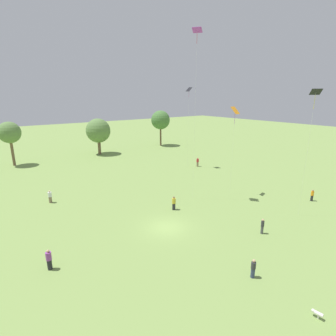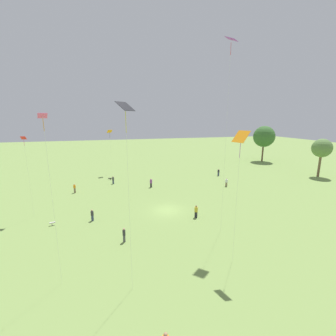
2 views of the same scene
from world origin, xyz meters
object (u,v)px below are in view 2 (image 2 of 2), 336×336
kite_1 (110,132)px  dog_1 (110,178)px  kite_0 (241,140)px  kite_3 (231,49)px  person_6 (92,215)px  person_9 (226,182)px  person_2 (75,188)px  dog_0 (52,223)px  person_7 (113,180)px  person_1 (124,235)px  person_5 (218,172)px  person_3 (196,212)px  kite_5 (126,114)px  person_8 (151,183)px  kite_2 (24,144)px  kite_6 (44,132)px

kite_1 → dog_1: kite_1 is taller
kite_0 → kite_3: kite_3 is taller
person_6 → kite_0: size_ratio=0.13×
person_9 → person_2: bearing=-170.5°
dog_0 → person_7: bearing=145.5°
person_2 → person_6: bearing=10.9°
person_1 → person_5: person_1 is taller
person_1 → person_6: 7.51m
person_9 → kite_0: bearing=-101.4°
person_1 → person_3: size_ratio=0.95×
person_3 → kite_0: bearing=167.8°
person_3 → kite_5: 19.85m
person_8 → kite_3: bearing=65.3°
kite_2 → kite_6: (15.38, 6.07, 2.32)m
person_6 → dog_0: size_ratio=2.27×
person_5 → kite_6: 43.53m
person_2 → person_6: 13.64m
kite_3 → person_3: bearing=115.2°
person_1 → person_9: size_ratio=0.97×
person_3 → person_7: 22.60m
person_1 → person_8: size_ratio=0.91×
person_2 → dog_0: person_2 is taller
kite_1 → kite_6: bearing=105.5°
person_9 → kite_1: bearing=159.2°
person_2 → kite_1: bearing=147.1°
kite_0 → person_2: bearing=-117.2°
person_5 → person_6: size_ratio=1.02×
person_6 → kite_3: bearing=9.1°
kite_0 → person_5: bearing=-176.4°
person_6 → kite_2: size_ratio=0.14×
kite_0 → kite_1: (-39.35, -9.98, -1.48)m
person_9 → person_8: bearing=-176.0°
kite_3 → person_6: bearing=162.0°
kite_2 → kite_3: (10.94, 23.27, 10.24)m
person_3 → person_8: size_ratio=0.97×
person_5 → kite_3: bearing=-104.6°
dog_0 → dog_1: 22.25m
person_2 → person_9: (3.97, 29.18, -0.02)m
person_6 → person_1: bearing=-26.3°
person_3 → dog_1: size_ratio=2.16×
kite_2 → dog_0: bearing=-178.7°
person_5 → person_3: bearing=-112.2°
person_6 → person_8: bearing=84.6°
person_7 → kite_6: kite_6 is taller
dog_0 → dog_1: dog_0 is taller
person_3 → kite_1: 32.42m
kite_1 → kite_2: size_ratio=0.97×
person_2 → person_5: size_ratio=1.05×
person_5 → person_9: bearing=-94.8°
person_6 → kite_6: (11.70, -1.93, 11.74)m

